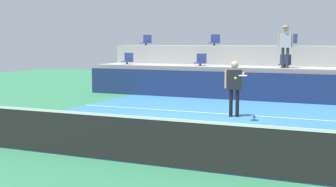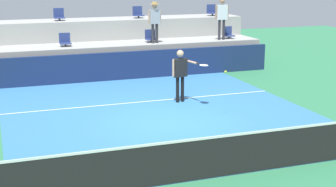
{
  "view_description": "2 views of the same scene",
  "coord_description": "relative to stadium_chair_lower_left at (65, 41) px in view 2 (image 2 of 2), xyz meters",
  "views": [
    {
      "loc": [
        4.74,
        -11.49,
        2.3
      ],
      "look_at": [
        0.34,
        -1.32,
        1.03
      ],
      "focal_mm": 48.98,
      "sensor_mm": 36.0,
      "label": 1
    },
    {
      "loc": [
        -4.52,
        -12.75,
        4.19
      ],
      "look_at": [
        -0.12,
        -0.28,
        0.91
      ],
      "focal_mm": 53.42,
      "sensor_mm": 36.0,
      "label": 2
    }
  ],
  "objects": [
    {
      "name": "ground_plane",
      "position": [
        1.81,
        -7.23,
        -1.46
      ],
      "size": [
        40.0,
        40.0,
        0.0
      ],
      "primitive_type": "plane",
      "color": "#2D754C"
    },
    {
      "name": "court_inner_paint",
      "position": [
        1.81,
        -6.23,
        -1.46
      ],
      "size": [
        9.0,
        10.0,
        0.01
      ],
      "primitive_type": "cube",
      "color": "teal",
      "rests_on": "ground_plane"
    },
    {
      "name": "court_service_line",
      "position": [
        1.81,
        -4.83,
        -1.46
      ],
      "size": [
        9.0,
        0.06,
        0.0
      ],
      "primitive_type": "cube",
      "color": "white",
      "rests_on": "ground_plane"
    },
    {
      "name": "tennis_net",
      "position": [
        1.81,
        -11.23,
        -0.97
      ],
      "size": [
        10.48,
        0.08,
        1.07
      ],
      "color": "black",
      "rests_on": "ground_plane"
    },
    {
      "name": "sponsor_backboard",
      "position": [
        1.81,
        -1.23,
        -0.91
      ],
      "size": [
        13.0,
        0.16,
        1.1
      ],
      "primitive_type": "cube",
      "color": "navy",
      "rests_on": "ground_plane"
    },
    {
      "name": "seating_tier_lower",
      "position": [
        1.81,
        0.07,
        -0.84
      ],
      "size": [
        13.0,
        1.8,
        1.25
      ],
      "primitive_type": "cube",
      "color": "#9E9E99",
      "rests_on": "ground_plane"
    },
    {
      "name": "seating_tier_upper",
      "position": [
        1.81,
        1.87,
        -0.41
      ],
      "size": [
        13.0,
        1.8,
        2.1
      ],
      "primitive_type": "cube",
      "color": "#9E9E99",
      "rests_on": "ground_plane"
    },
    {
      "name": "stadium_chair_lower_left",
      "position": [
        0.0,
        0.0,
        0.0
      ],
      "size": [
        0.44,
        0.4,
        0.52
      ],
      "color": "#2D2D33",
      "rests_on": "seating_tier_lower"
    },
    {
      "name": "stadium_chair_lower_right",
      "position": [
        3.57,
        0.0,
        0.0
      ],
      "size": [
        0.44,
        0.4,
        0.52
      ],
      "color": "#2D2D33",
      "rests_on": "seating_tier_lower"
    },
    {
      "name": "stadium_chair_lower_far_right",
      "position": [
        7.17,
        0.0,
        0.0
      ],
      "size": [
        0.44,
        0.4,
        0.52
      ],
      "color": "#2D2D33",
      "rests_on": "seating_tier_lower"
    },
    {
      "name": "stadium_chair_upper_left",
      "position": [
        0.05,
        1.8,
        0.85
      ],
      "size": [
        0.44,
        0.4,
        0.52
      ],
      "color": "#2D2D33",
      "rests_on": "seating_tier_upper"
    },
    {
      "name": "stadium_chair_upper_right",
      "position": [
        3.55,
        1.8,
        0.85
      ],
      "size": [
        0.44,
        0.4,
        0.52
      ],
      "color": "#2D2D33",
      "rests_on": "seating_tier_upper"
    },
    {
      "name": "stadium_chair_upper_far_right",
      "position": [
        7.18,
        1.8,
        0.85
      ],
      "size": [
        0.44,
        0.4,
        0.52
      ],
      "color": "#2D2D33",
      "rests_on": "seating_tier_upper"
    },
    {
      "name": "tennis_player",
      "position": [
        2.93,
        -5.26,
        -0.42
      ],
      "size": [
        0.93,
        1.15,
        1.71
      ],
      "color": "black",
      "rests_on": "ground_plane"
    },
    {
      "name": "spectator_with_hat",
      "position": [
        3.63,
        -0.38,
        0.81
      ],
      "size": [
        0.58,
        0.44,
        1.69
      ],
      "color": "#2D2D33",
      "rests_on": "seating_tier_lower"
    },
    {
      "name": "spectator_in_grey",
      "position": [
        6.66,
        -0.38,
        0.87
      ],
      "size": [
        0.62,
        0.25,
        1.78
      ],
      "color": "#2D2D33",
      "rests_on": "seating_tier_lower"
    },
    {
      "name": "tennis_ball",
      "position": [
        3.5,
        -7.33,
        -0.1
      ],
      "size": [
        0.07,
        0.07,
        0.07
      ],
      "color": "#CCE033"
    }
  ]
}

